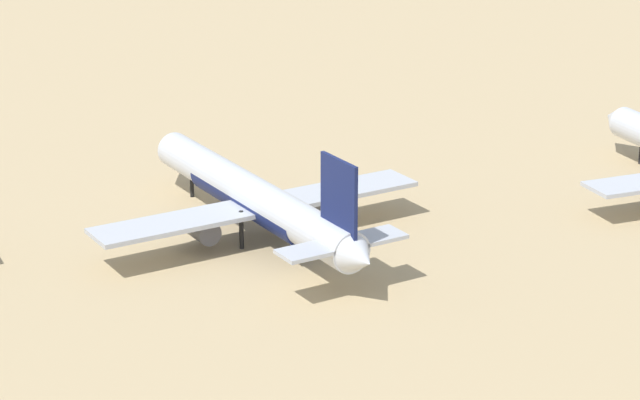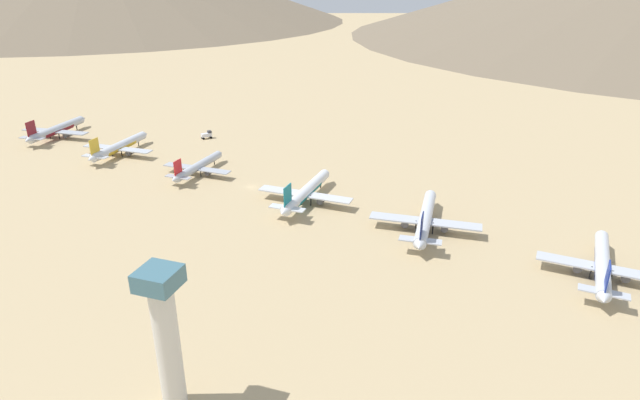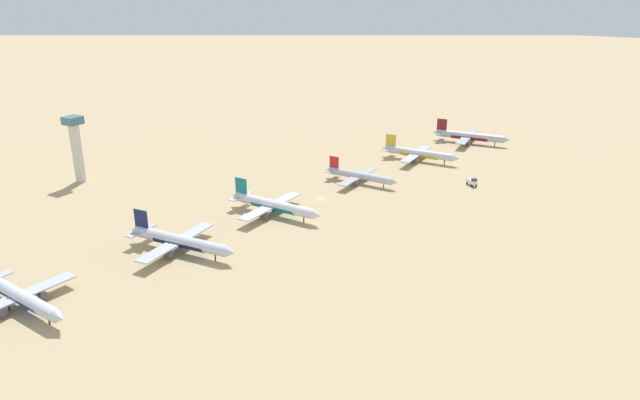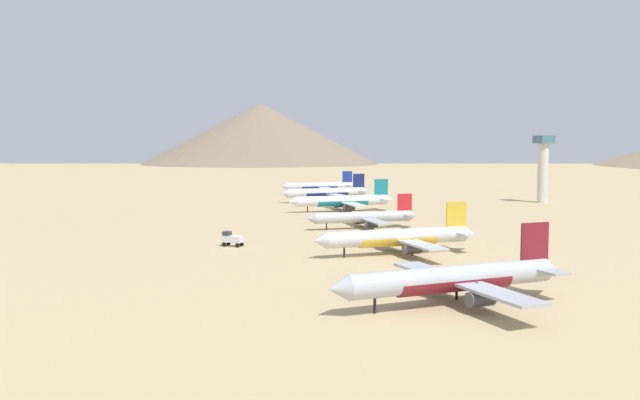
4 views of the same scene
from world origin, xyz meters
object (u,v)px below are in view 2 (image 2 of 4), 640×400
parked_jet_0 (602,264)px  control_tower (166,333)px  parked_jet_1 (425,218)px  parked_jet_5 (57,130)px  parked_jet_2 (306,192)px  parked_jet_3 (198,166)px  service_truck (207,135)px  parked_jet_4 (119,147)px

parked_jet_0 → control_tower: size_ratio=1.38×
parked_jet_1 → parked_jet_5: bearing=77.1°
parked_jet_2 → parked_jet_3: size_ratio=1.18×
service_truck → parked_jet_2: bearing=-128.0°
parked_jet_1 → parked_jet_2: (8.73, 45.28, -0.06)m
parked_jet_0 → parked_jet_3: (34.83, 149.87, -0.44)m
parked_jet_2 → service_truck: 96.23m
parked_jet_4 → parked_jet_0: bearing=-103.0°
control_tower → parked_jet_3: bearing=28.6°
parked_jet_1 → parked_jet_4: 149.65m
parked_jet_4 → parked_jet_5: (12.71, 48.02, 0.17)m
parked_jet_3 → parked_jet_4: 49.08m
parked_jet_1 → control_tower: 101.31m
parked_jet_1 → parked_jet_3: bearing=77.8°
parked_jet_2 → control_tower: size_ratio=1.43×
parked_jet_5 → service_truck: 76.86m
parked_jet_3 → parked_jet_4: bearing=77.4°
service_truck → control_tower: bearing=-152.2°
parked_jet_4 → control_tower: size_ratio=1.38×
parked_jet_3 → control_tower: control_tower is taller
parked_jet_5 → service_truck: bearing=-72.3°
control_tower → parked_jet_4: bearing=41.3°
parked_jet_5 → service_truck: size_ratio=8.01×
control_tower → parked_jet_2: bearing=5.4°
parked_jet_4 → service_truck: bearing=-34.9°
service_truck → control_tower: (-161.98, -85.47, 15.20)m
parked_jet_1 → control_tower: (-93.97, 35.58, 12.95)m
parked_jet_4 → parked_jet_3: bearing=-102.6°
parked_jet_2 → parked_jet_5: 153.22m
parked_jet_2 → control_tower: 103.97m
parked_jet_5 → service_truck: (23.38, -73.18, -2.20)m
parked_jet_2 → control_tower: (-102.70, -9.70, 13.01)m
parked_jet_5 → control_tower: bearing=-131.1°
parked_jet_2 → parked_jet_0: bearing=-103.0°
parked_jet_2 → parked_jet_3: 54.49m
parked_jet_1 → parked_jet_5: size_ratio=1.01×
parked_jet_1 → parked_jet_4: bearing=77.7°
control_tower → parked_jet_5: bearing=48.9°
parked_jet_1 → parked_jet_2: 46.11m
parked_jet_0 → parked_jet_2: 99.38m
parked_jet_5 → control_tower: (-138.59, -158.65, 13.00)m
service_truck → control_tower: control_tower is taller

